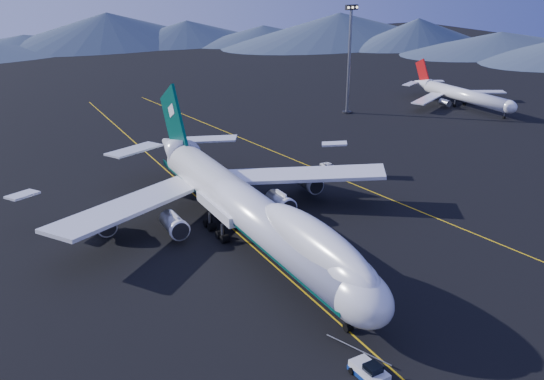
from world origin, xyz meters
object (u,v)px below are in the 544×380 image
pushback_tug (369,373)px  floodlight_mast (349,60)px  second_jet (462,95)px  boeing_747 (249,209)px  service_van (329,167)px

pushback_tug → floodlight_mast: bearing=53.3°
floodlight_mast → second_jet: bearing=-15.5°
boeing_747 → pushback_tug: boeing_747 is taller
pushback_tug → floodlight_mast: (64.36, 96.60, 14.29)m
boeing_747 → pushback_tug: (-3.00, -34.63, -5.18)m
boeing_747 → service_van: bearing=37.7°
service_van → floodlight_mast: size_ratio=0.16×
pushback_tug → boeing_747: bearing=82.0°
service_van → floodlight_mast: 51.88m
floodlight_mast → pushback_tug: bearing=-123.7°
service_van → pushback_tug: bearing=-119.3°
pushback_tug → floodlight_mast: floodlight_mast is taller
second_jet → floodlight_mast: floodlight_mast is taller
second_jet → service_van: size_ratio=8.62×
pushback_tug → service_van: (33.00, 57.81, 0.03)m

